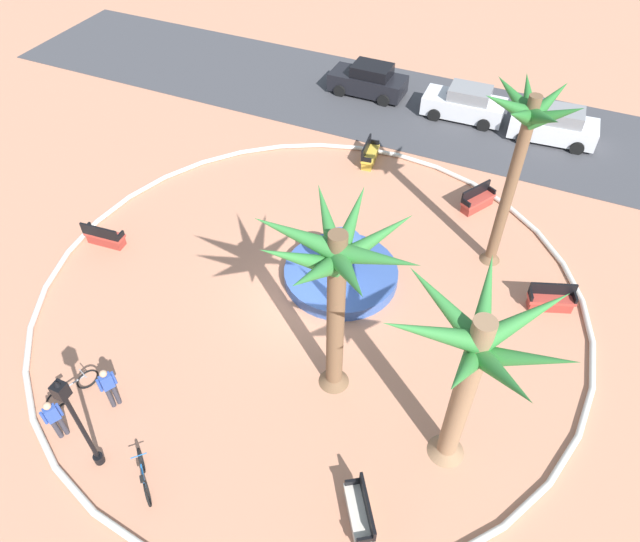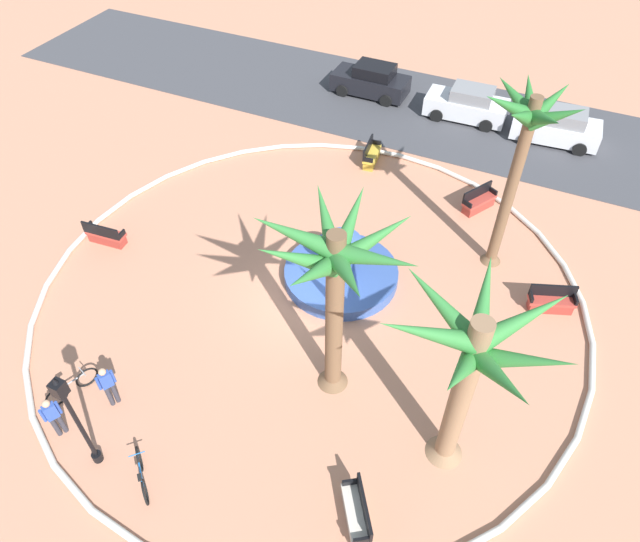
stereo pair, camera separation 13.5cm
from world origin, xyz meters
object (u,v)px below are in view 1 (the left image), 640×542
(bicycle_red_frame, at_px, (144,476))
(bench_southwest, at_px, (370,156))
(palm_tree_near_fountain, at_px, (336,273))
(parked_car_leftmost, at_px, (368,81))
(bench_east, at_px, (360,514))
(bicycle_by_lamppost, at_px, (72,389))
(bench_north, at_px, (477,201))
(person_cyclist_photo, at_px, (109,386))
(parked_car_second, at_px, (465,104))
(palm_tree_mid_plaza, at_px, (474,361))
(person_cyclist_helmet, at_px, (54,418))
(fountain, at_px, (341,273))
(bench_southeast, at_px, (551,301))
(palm_tree_by_curb, at_px, (523,136))
(bench_west, at_px, (105,237))
(parked_car_third, at_px, (554,126))
(lamppost, at_px, (76,418))

(bicycle_red_frame, bearing_deg, bench_southwest, 89.86)
(palm_tree_near_fountain, relative_size, parked_car_leftmost, 1.61)
(bench_east, bearing_deg, palm_tree_near_fountain, 122.62)
(bicycle_by_lamppost, bearing_deg, bench_north, 57.64)
(bench_east, xyz_separation_m, person_cyclist_photo, (-8.02, 0.18, 0.61))
(parked_car_leftmost, bearing_deg, parked_car_second, -3.08)
(palm_tree_mid_plaza, bearing_deg, person_cyclist_helmet, -158.29)
(bench_southwest, height_order, parked_car_leftmost, parked_car_leftmost)
(fountain, height_order, parked_car_leftmost, fountain)
(bench_north, relative_size, person_cyclist_photo, 0.96)
(palm_tree_near_fountain, relative_size, bench_southeast, 3.84)
(bench_southeast, bearing_deg, bench_east, -109.00)
(palm_tree_mid_plaza, height_order, bench_north, palm_tree_mid_plaza)
(palm_tree_mid_plaza, distance_m, person_cyclist_photo, 10.48)
(palm_tree_near_fountain, distance_m, bench_east, 6.27)
(palm_tree_mid_plaza, bearing_deg, bench_southeast, 75.38)
(palm_tree_by_curb, height_order, palm_tree_mid_plaza, palm_tree_by_curb)
(palm_tree_by_curb, relative_size, bench_west, 4.31)
(palm_tree_mid_plaza, xyz_separation_m, bench_southeast, (1.78, 6.84, -3.98))
(bench_southeast, bearing_deg, bicycle_red_frame, -128.91)
(bicycle_by_lamppost, height_order, person_cyclist_photo, person_cyclist_photo)
(bench_southwest, bearing_deg, bench_north, -13.49)
(palm_tree_mid_plaza, xyz_separation_m, parked_car_second, (-4.27, 18.20, -3.55))
(bench_east, bearing_deg, bench_southeast, 71.00)
(bicycle_red_frame, bearing_deg, parked_car_third, 71.72)
(lamppost, bearing_deg, bench_southwest, 84.51)
(palm_tree_by_curb, distance_m, bench_west, 15.69)
(palm_tree_near_fountain, bearing_deg, parked_car_second, 91.28)
(fountain, distance_m, bench_southwest, 7.65)
(palm_tree_mid_plaza, height_order, bench_east, palm_tree_mid_plaza)
(palm_tree_near_fountain, height_order, bench_southeast, palm_tree_near_fountain)
(bench_southwest, xyz_separation_m, person_cyclist_helmet, (-3.13, -16.67, 0.58))
(palm_tree_near_fountain, bearing_deg, person_cyclist_photo, -148.48)
(palm_tree_mid_plaza, bearing_deg, bench_southwest, 119.72)
(person_cyclist_helmet, xyz_separation_m, parked_car_second, (6.03, 22.31, -0.14))
(palm_tree_mid_plaza, bearing_deg, bench_west, 168.14)
(palm_tree_by_curb, xyz_separation_m, bench_southeast, (2.47, -1.57, -5.05))
(bench_east, relative_size, bicycle_red_frame, 1.26)
(palm_tree_near_fountain, relative_size, bench_southwest, 3.90)
(palm_tree_near_fountain, height_order, person_cyclist_helmet, palm_tree_near_fountain)
(bench_east, height_order, parked_car_leftmost, parked_car_leftmost)
(fountain, height_order, bench_southwest, fountain)
(person_cyclist_helmet, relative_size, parked_car_leftmost, 0.41)
(person_cyclist_helmet, bearing_deg, person_cyclist_photo, 63.19)
(bench_east, relative_size, bicycle_by_lamppost, 0.98)
(person_cyclist_helmet, height_order, person_cyclist_photo, person_cyclist_photo)
(palm_tree_near_fountain, distance_m, bench_west, 11.79)
(person_cyclist_helmet, xyz_separation_m, parked_car_third, (10.43, 22.04, -0.14))
(palm_tree_near_fountain, distance_m, bench_southwest, 12.98)
(bench_west, xyz_separation_m, bicycle_red_frame, (7.34, -7.36, 0.04))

